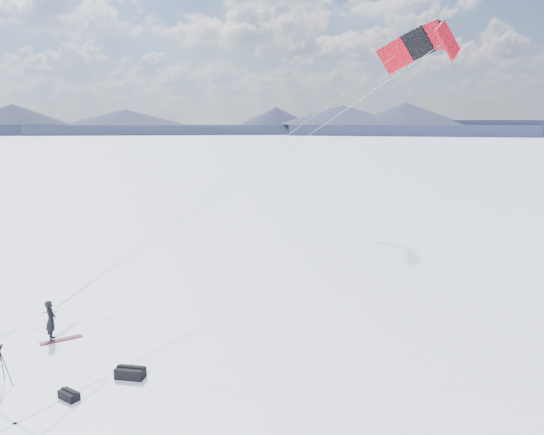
# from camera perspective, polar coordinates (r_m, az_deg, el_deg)

# --- Properties ---
(ground) EXTENTS (1800.00, 1800.00, 0.00)m
(ground) POSITION_cam_1_polar(r_m,az_deg,el_deg) (20.65, -23.82, -14.85)
(ground) COLOR white
(horizon_hills) EXTENTS (704.00, 704.42, 10.94)m
(horizon_hills) POSITION_cam_1_polar(r_m,az_deg,el_deg) (19.16, -24.89, -1.43)
(horizon_hills) COLOR black
(horizon_hills) RESTS_ON ground
(snow_tracks) EXTENTS (14.76, 10.25, 0.01)m
(snow_tracks) POSITION_cam_1_polar(r_m,az_deg,el_deg) (20.68, -25.93, -14.97)
(snow_tracks) COLOR #ADB6DB
(snow_tracks) RESTS_ON ground
(snowkiter) EXTENTS (0.56, 0.68, 1.60)m
(snowkiter) POSITION_cam_1_polar(r_m,az_deg,el_deg) (23.11, -22.55, -12.03)
(snowkiter) COLOR black
(snowkiter) RESTS_ON ground
(snowboard) EXTENTS (1.42, 1.19, 0.04)m
(snowboard) POSITION_cam_1_polar(r_m,az_deg,el_deg) (22.88, -21.73, -12.13)
(snowboard) COLOR maroon
(snowboard) RESTS_ON ground
(tripod) EXTENTS (0.61, 0.66, 1.38)m
(tripod) POSITION_cam_1_polar(r_m,az_deg,el_deg) (19.81, -27.15, -13.42)
(tripod) COLOR black
(tripod) RESTS_ON ground
(gear_bag_a) EXTENTS (1.01, 0.55, 0.43)m
(gear_bag_a) POSITION_cam_1_polar(r_m,az_deg,el_deg) (19.07, -15.00, -15.83)
(gear_bag_a) COLOR black
(gear_bag_a) RESTS_ON ground
(gear_bag_b) EXTENTS (0.77, 0.64, 0.32)m
(gear_bag_b) POSITION_cam_1_polar(r_m,az_deg,el_deg) (18.39, -21.01, -17.41)
(gear_bag_b) COLOR black
(gear_bag_b) RESTS_ON ground
(power_kite) EXTENTS (15.89, 6.59, 11.30)m
(power_kite) POSITION_cam_1_polar(r_m,az_deg,el_deg) (23.27, 16.00, 17.43)
(power_kite) COLOR #BA0815
(power_kite) RESTS_ON ground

